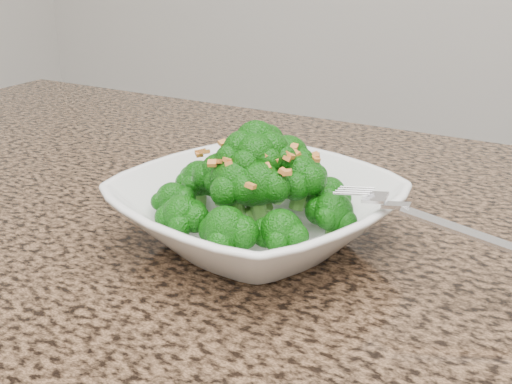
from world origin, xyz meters
The scene contains 5 objects.
granite_counter centered at (0.00, 0.30, 0.89)m, with size 1.64×1.04×0.03m, color brown.
bowl centered at (-0.09, 0.39, 0.93)m, with size 0.24×0.24×0.06m, color white.
broccoli_pile centered at (-0.09, 0.39, 1.00)m, with size 0.21×0.21×0.07m, color #105A0A, non-canonical shape.
garlic_topping centered at (-0.09, 0.39, 1.04)m, with size 0.13×0.13×0.01m, color orange, non-canonical shape.
fork centered at (0.05, 0.39, 0.97)m, with size 0.18×0.03×0.01m, color silver, non-canonical shape.
Camera 1 is at (0.18, -0.07, 1.16)m, focal length 45.00 mm.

